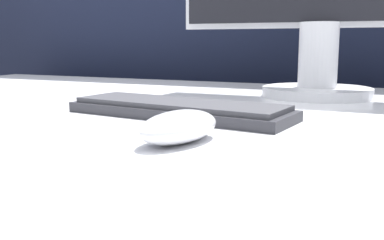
% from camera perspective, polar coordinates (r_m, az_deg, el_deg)
% --- Properties ---
extents(partition_panel, '(5.00, 0.03, 1.46)m').
position_cam_1_polar(partition_panel, '(1.37, 16.42, 4.29)').
color(partition_panel, black).
rests_on(partition_panel, ground_plane).
extents(computer_mouse_near, '(0.09, 0.13, 0.04)m').
position_cam_1_polar(computer_mouse_near, '(0.52, -1.64, -0.85)').
color(computer_mouse_near, silver).
rests_on(computer_mouse_near, desk).
extents(keyboard, '(0.37, 0.16, 0.02)m').
position_cam_1_polar(keyboard, '(0.70, -1.71, 1.41)').
color(keyboard, '#28282D').
rests_on(keyboard, desk).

